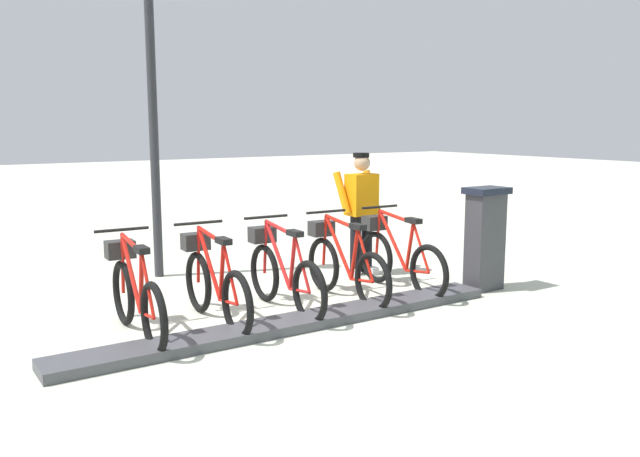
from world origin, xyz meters
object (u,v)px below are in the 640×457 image
at_px(bike_docked_4, 135,293).
at_px(lamp_post, 151,67).
at_px(bike_docked_2, 282,272).
at_px(bike_docked_1, 343,264).
at_px(worker_near_rack, 361,209).
at_px(bike_docked_0, 398,256).
at_px(bike_docked_3, 214,282).
at_px(payment_kiosk, 485,237).

bearing_deg(bike_docked_4, lamp_post, -24.66).
bearing_deg(bike_docked_2, bike_docked_4, 90.00).
height_order(bike_docked_1, worker_near_rack, worker_near_rack).
height_order(bike_docked_0, bike_docked_4, same).
distance_m(bike_docked_3, lamp_post, 3.33).
distance_m(payment_kiosk, bike_docked_3, 3.45).
relative_size(bike_docked_4, worker_near_rack, 1.04).
distance_m(payment_kiosk, lamp_post, 4.78).
xyz_separation_m(bike_docked_1, bike_docked_4, (0.00, 2.47, 0.00)).
xyz_separation_m(bike_docked_1, lamp_post, (2.35, 1.39, 2.35)).
height_order(bike_docked_1, bike_docked_2, same).
xyz_separation_m(bike_docked_2, worker_near_rack, (0.96, -1.80, 0.48)).
bearing_deg(payment_kiosk, bike_docked_0, 58.02).
distance_m(bike_docked_1, bike_docked_4, 2.47).
distance_m(bike_docked_4, worker_near_rack, 3.61).
relative_size(bike_docked_1, bike_docked_3, 1.00).
bearing_deg(lamp_post, bike_docked_2, -166.37).
height_order(bike_docked_2, bike_docked_4, same).
height_order(bike_docked_2, worker_near_rack, worker_near_rack).
bearing_deg(bike_docked_4, bike_docked_1, -90.00).
bearing_deg(worker_near_rack, bike_docked_1, 134.52).
bearing_deg(worker_near_rack, payment_kiosk, -153.38).
xyz_separation_m(payment_kiosk, bike_docked_4, (0.57, 4.21, -0.24)).
distance_m(bike_docked_1, lamp_post, 3.60).
xyz_separation_m(payment_kiosk, bike_docked_0, (0.57, 0.92, -0.24)).
xyz_separation_m(payment_kiosk, bike_docked_3, (0.57, 3.39, -0.24)).
height_order(bike_docked_1, bike_docked_4, same).
bearing_deg(bike_docked_1, worker_near_rack, -45.48).
bearing_deg(bike_docked_0, lamp_post, 43.36).
height_order(bike_docked_1, bike_docked_3, same).
relative_size(bike_docked_0, lamp_post, 0.40).
height_order(worker_near_rack, lamp_post, lamp_post).
xyz_separation_m(bike_docked_0, bike_docked_1, (0.00, 0.82, 0.00)).
height_order(bike_docked_3, lamp_post, lamp_post).
xyz_separation_m(bike_docked_4, lamp_post, (2.35, -1.08, 2.35)).
bearing_deg(bike_docked_2, bike_docked_0, -90.00).
xyz_separation_m(bike_docked_0, bike_docked_4, (0.00, 3.30, 0.00)).
distance_m(bike_docked_2, bike_docked_4, 1.65).
xyz_separation_m(bike_docked_2, lamp_post, (2.35, 0.57, 2.35)).
bearing_deg(lamp_post, worker_near_rack, -120.46).
xyz_separation_m(payment_kiosk, bike_docked_1, (0.57, 1.74, -0.24)).
bearing_deg(bike_docked_1, bike_docked_2, 90.00).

